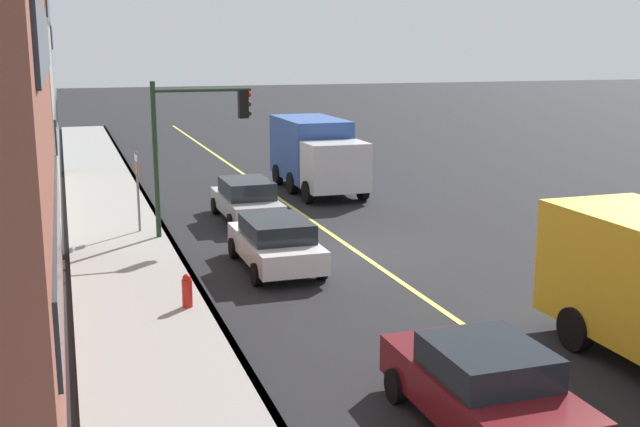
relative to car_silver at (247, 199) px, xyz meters
The scene contains 11 objects.
ground 5.68m from the car_silver, 157.41° to the right, with size 200.00×200.00×0.00m, color black.
sidewalk_slab 6.90m from the car_silver, 139.20° to the left, with size 80.00×3.13×0.15m, color gray.
curb_edge 6.04m from the car_silver, 150.00° to the left, with size 80.00×0.16×0.15m, color slate.
lane_stripe_center 5.68m from the car_silver, 157.41° to the right, with size 80.00×0.16×0.01m, color #D8CC4C.
car_silver is the anchor object (origin of this frame).
car_white 6.28m from the car_silver, behind, with size 4.28×1.97×1.44m.
car_maroon 16.38m from the car_silver, behind, with size 4.20×1.98×1.49m.
truck_blue 6.43m from the car_silver, 40.36° to the right, with size 6.55×2.59×3.03m.
traffic_light_mast 3.96m from the car_silver, 134.73° to the left, with size 0.28×3.16×5.01m.
street_sign_post 4.07m from the car_silver, 105.92° to the left, with size 0.60×0.08×2.75m.
fire_hydrant 9.85m from the car_silver, 159.03° to the left, with size 0.24×0.24×0.94m.
Camera 1 is at (-21.41, 8.18, 6.07)m, focal length 44.10 mm.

